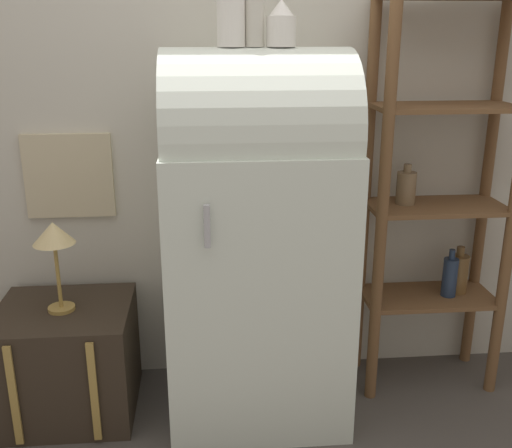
# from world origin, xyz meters

# --- Properties ---
(ground_plane) EXTENTS (12.00, 12.00, 0.00)m
(ground_plane) POSITION_xyz_m (0.00, 0.00, 0.00)
(ground_plane) COLOR #4C4742
(wall_back) EXTENTS (7.00, 0.09, 2.70)m
(wall_back) POSITION_xyz_m (-0.00, 0.57, 1.35)
(wall_back) COLOR beige
(wall_back) RESTS_ON ground_plane
(refrigerator) EXTENTS (0.73, 0.67, 1.54)m
(refrigerator) POSITION_xyz_m (-0.00, 0.23, 0.80)
(refrigerator) COLOR silver
(refrigerator) RESTS_ON ground_plane
(suitcase_trunk) EXTENTS (0.56, 0.51, 0.49)m
(suitcase_trunk) POSITION_xyz_m (-0.82, 0.26, 0.24)
(suitcase_trunk) COLOR #33281E
(suitcase_trunk) RESTS_ON ground_plane
(shelf_unit) EXTENTS (0.62, 0.32, 1.74)m
(shelf_unit) POSITION_xyz_m (0.81, 0.37, 0.93)
(shelf_unit) COLOR brown
(shelf_unit) RESTS_ON ground_plane
(vase_left) EXTENTS (0.10, 0.10, 0.26)m
(vase_left) POSITION_xyz_m (-0.09, 0.23, 1.66)
(vase_left) COLOR white
(vase_left) RESTS_ON refrigerator
(vase_center) EXTENTS (0.07, 0.07, 0.28)m
(vase_center) POSITION_xyz_m (-0.01, 0.23, 1.67)
(vase_center) COLOR beige
(vase_center) RESTS_ON refrigerator
(vase_right) EXTENTS (0.11, 0.11, 0.17)m
(vase_right) POSITION_xyz_m (0.09, 0.22, 1.62)
(vase_right) COLOR white
(vase_right) RESTS_ON refrigerator
(desk_lamp) EXTENTS (0.17, 0.17, 0.39)m
(desk_lamp) POSITION_xyz_m (-0.81, 0.25, 0.80)
(desk_lamp) COLOR #AD8942
(desk_lamp) RESTS_ON suitcase_trunk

